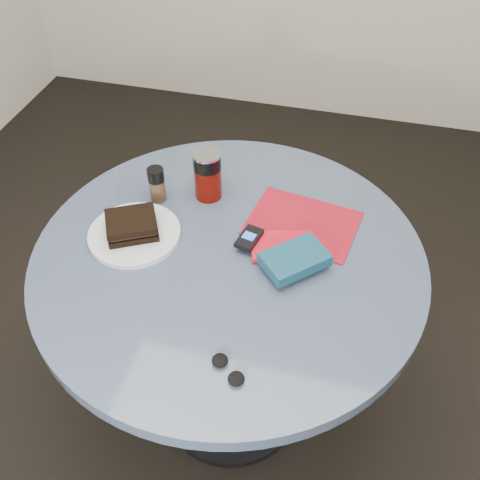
% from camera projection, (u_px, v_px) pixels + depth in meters
% --- Properties ---
extents(ground, '(4.00, 4.00, 0.00)m').
position_uv_depth(ground, '(232.00, 400.00, 1.88)').
color(ground, black).
rests_on(ground, ground).
extents(table, '(1.00, 1.00, 0.75)m').
position_uv_depth(table, '(229.00, 293.00, 1.47)').
color(table, black).
rests_on(table, ground).
extents(plate, '(0.25, 0.25, 0.02)m').
position_uv_depth(plate, '(134.00, 234.00, 1.39)').
color(plate, white).
rests_on(plate, table).
extents(sandwich, '(0.16, 0.15, 0.05)m').
position_uv_depth(sandwich, '(132.00, 225.00, 1.37)').
color(sandwich, black).
rests_on(sandwich, plate).
extents(soda_can, '(0.09, 0.09, 0.14)m').
position_uv_depth(soda_can, '(208.00, 175.00, 1.47)').
color(soda_can, '#610C04').
rests_on(soda_can, table).
extents(pepper_grinder, '(0.06, 0.06, 0.10)m').
position_uv_depth(pepper_grinder, '(157.00, 184.00, 1.47)').
color(pepper_grinder, '#4E3521').
rests_on(pepper_grinder, table).
extents(magazine, '(0.31, 0.25, 0.01)m').
position_uv_depth(magazine, '(303.00, 223.00, 1.43)').
color(magazine, maroon).
rests_on(magazine, table).
extents(red_book, '(0.18, 0.14, 0.01)m').
position_uv_depth(red_book, '(282.00, 246.00, 1.36)').
color(red_book, red).
rests_on(red_book, magazine).
extents(novel, '(0.18, 0.18, 0.03)m').
position_uv_depth(novel, '(295.00, 259.00, 1.29)').
color(novel, '#113E53').
rests_on(novel, red_book).
extents(mp3_player, '(0.06, 0.09, 0.01)m').
position_uv_depth(mp3_player, '(249.00, 238.00, 1.36)').
color(mp3_player, black).
rests_on(mp3_player, red_book).
extents(headphones, '(0.09, 0.08, 0.02)m').
position_uv_depth(headphones, '(228.00, 369.00, 1.10)').
color(headphones, black).
rests_on(headphones, table).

